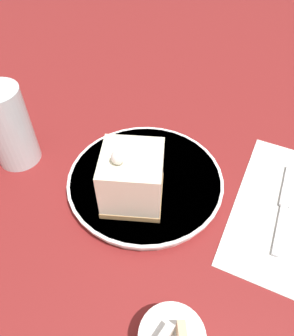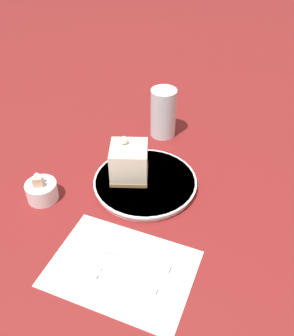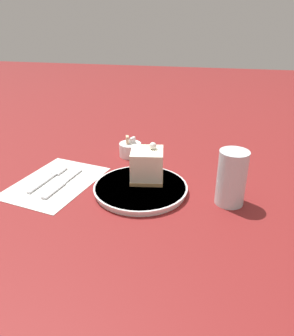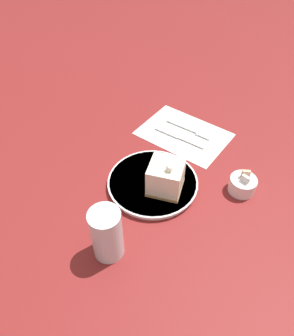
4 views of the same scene
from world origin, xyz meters
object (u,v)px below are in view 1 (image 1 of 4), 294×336
Objects in this scene: cake_slice at (132,178)px; drinking_glass at (9,127)px; knife at (285,198)px; plate at (145,181)px.

drinking_glass is (0.20, -0.05, 0.01)m from cake_slice.
plate is at bearing 15.14° from knife.
plate is at bearing -111.53° from cake_slice.
plate is 1.79× the size of drinking_glass.
cake_slice is 0.21m from drinking_glass.
knife is at bearing -174.68° from plate.
drinking_glass reaches higher than knife.
cake_slice reaches higher than plate.
knife is 0.41m from drinking_glass.
knife is (-0.21, -0.06, -0.05)m from cake_slice.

